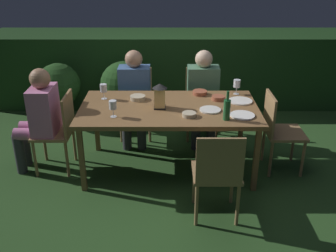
% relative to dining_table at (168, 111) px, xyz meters
% --- Properties ---
extents(ground_plane, '(16.00, 16.00, 0.00)m').
position_rel_dining_table_xyz_m(ground_plane, '(0.00, 0.00, -0.69)').
color(ground_plane, '#26471E').
extents(dining_table, '(1.86, 1.01, 0.74)m').
position_rel_dining_table_xyz_m(dining_table, '(0.00, 0.00, 0.00)').
color(dining_table, brown).
rests_on(dining_table, ground).
extents(chair_side_left_b, '(0.42, 0.40, 0.87)m').
position_rel_dining_table_xyz_m(chair_side_left_b, '(0.42, -0.90, -0.20)').
color(chair_side_left_b, '#937047').
rests_on(chair_side_left_b, ground).
extents(chair_side_right_a, '(0.42, 0.40, 0.87)m').
position_rel_dining_table_xyz_m(chair_side_right_a, '(-0.42, 0.90, -0.20)').
color(chair_side_right_a, '#937047').
rests_on(chair_side_right_a, ground).
extents(person_in_blue, '(0.38, 0.47, 1.15)m').
position_rel_dining_table_xyz_m(person_in_blue, '(-0.42, 0.70, -0.05)').
color(person_in_blue, '#426699').
rests_on(person_in_blue, ground).
extents(chair_side_right_b, '(0.42, 0.40, 0.87)m').
position_rel_dining_table_xyz_m(chair_side_right_b, '(0.42, 0.90, -0.20)').
color(chair_side_right_b, '#937047').
rests_on(chair_side_right_b, ground).
extents(person_in_green, '(0.38, 0.47, 1.15)m').
position_rel_dining_table_xyz_m(person_in_green, '(0.42, 0.70, -0.05)').
color(person_in_green, '#4C7A5B').
rests_on(person_in_green, ground).
extents(chair_head_far, '(0.40, 0.42, 0.87)m').
position_rel_dining_table_xyz_m(chair_head_far, '(1.18, 0.00, -0.20)').
color(chair_head_far, '#937047').
rests_on(chair_head_far, ground).
extents(chair_head_near, '(0.40, 0.42, 0.87)m').
position_rel_dining_table_xyz_m(chair_head_near, '(-1.18, 0.00, -0.20)').
color(chair_head_near, '#937047').
rests_on(chair_head_near, ground).
extents(person_in_pink, '(0.48, 0.38, 1.15)m').
position_rel_dining_table_xyz_m(person_in_pink, '(-1.37, 0.00, -0.05)').
color(person_in_pink, '#C675A3').
rests_on(person_in_pink, ground).
extents(lantern_centerpiece, '(0.15, 0.15, 0.27)m').
position_rel_dining_table_xyz_m(lantern_centerpiece, '(-0.09, -0.03, 0.20)').
color(lantern_centerpiece, black).
rests_on(lantern_centerpiece, dining_table).
extents(green_bottle_on_table, '(0.07, 0.07, 0.29)m').
position_rel_dining_table_xyz_m(green_bottle_on_table, '(0.55, -0.34, 0.16)').
color(green_bottle_on_table, '#1E5B2D').
rests_on(green_bottle_on_table, dining_table).
extents(wine_glass_a, '(0.08, 0.08, 0.17)m').
position_rel_dining_table_xyz_m(wine_glass_a, '(0.77, 0.39, 0.17)').
color(wine_glass_a, silver).
rests_on(wine_glass_a, dining_table).
extents(wine_glass_b, '(0.08, 0.08, 0.17)m').
position_rel_dining_table_xyz_m(wine_glass_b, '(-0.71, 0.24, 0.17)').
color(wine_glass_b, silver).
rests_on(wine_glass_b, dining_table).
extents(wine_glass_c, '(0.08, 0.08, 0.17)m').
position_rel_dining_table_xyz_m(wine_glass_c, '(-0.55, -0.27, 0.17)').
color(wine_glass_c, silver).
rests_on(wine_glass_c, dining_table).
extents(plate_a, '(0.24, 0.24, 0.01)m').
position_rel_dining_table_xyz_m(plate_a, '(0.73, -0.25, 0.06)').
color(plate_a, white).
rests_on(plate_a, dining_table).
extents(plate_b, '(0.22, 0.22, 0.01)m').
position_rel_dining_table_xyz_m(plate_b, '(0.42, -0.10, 0.06)').
color(plate_b, silver).
rests_on(plate_b, dining_table).
extents(plate_c, '(0.25, 0.25, 0.01)m').
position_rel_dining_table_xyz_m(plate_c, '(0.77, 0.15, 0.06)').
color(plate_c, white).
rests_on(plate_c, dining_table).
extents(bowl_olives, '(0.17, 0.17, 0.05)m').
position_rel_dining_table_xyz_m(bowl_olives, '(-0.34, 0.21, 0.07)').
color(bowl_olives, '#BCAD8E').
rests_on(bowl_olives, dining_table).
extents(bowl_bread, '(0.14, 0.14, 0.05)m').
position_rel_dining_table_xyz_m(bowl_bread, '(0.54, 0.20, 0.07)').
color(bowl_bread, '#9E5138').
rests_on(bowl_bread, dining_table).
extents(bowl_salad, '(0.16, 0.16, 0.04)m').
position_rel_dining_table_xyz_m(bowl_salad, '(0.35, 0.38, 0.07)').
color(bowl_salad, '#9E5138').
rests_on(bowl_salad, dining_table).
extents(bowl_dip, '(0.14, 0.14, 0.04)m').
position_rel_dining_table_xyz_m(bowl_dip, '(0.20, -0.26, 0.07)').
color(bowl_dip, '#BCAD8E').
rests_on(bowl_dip, dining_table).
extents(side_table, '(0.56, 0.56, 0.67)m').
position_rel_dining_table_xyz_m(side_table, '(0.93, 2.16, -0.24)').
color(side_table, brown).
rests_on(side_table, ground).
extents(ice_bucket, '(0.26, 0.26, 0.34)m').
position_rel_dining_table_xyz_m(ice_bucket, '(0.93, 2.16, 0.09)').
color(ice_bucket, '#B2B7BF').
rests_on(ice_bucket, side_table).
extents(hedge_backdrop, '(5.35, 0.89, 1.08)m').
position_rel_dining_table_xyz_m(hedge_backdrop, '(0.00, 2.13, -0.15)').
color(hedge_backdrop, '#193816').
rests_on(hedge_backdrop, ground).
extents(potted_plant_by_hedge, '(0.59, 0.59, 0.83)m').
position_rel_dining_table_xyz_m(potted_plant_by_hedge, '(-1.52, 1.33, -0.20)').
color(potted_plant_by_hedge, brown).
rests_on(potted_plant_by_hedge, ground).
extents(potted_plant_corner, '(0.64, 0.64, 0.86)m').
position_rel_dining_table_xyz_m(potted_plant_corner, '(-0.62, 1.33, -0.19)').
color(potted_plant_corner, brown).
rests_on(potted_plant_corner, ground).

